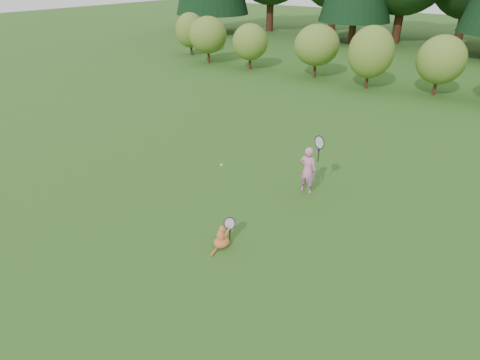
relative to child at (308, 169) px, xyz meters
The scene contains 5 objects.
ground 2.65m from the child, 115.78° to the right, with size 100.00×100.00×0.00m, color #1F4F16.
shrub_row 10.77m from the child, 95.99° to the left, with size 28.00×3.00×2.80m, color #5E7223, non-canonical shape.
child is the anchor object (origin of this frame).
cat 2.98m from the child, 96.33° to the right, with size 0.41×0.70×0.66m.
tennis_ball 2.11m from the child, 149.59° to the right, with size 0.07×0.07×0.07m.
Camera 1 is at (4.90, -5.62, 4.93)m, focal length 30.00 mm.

